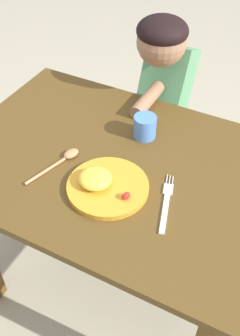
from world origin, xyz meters
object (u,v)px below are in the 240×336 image
Objects in this scene: plate at (104,185)px; person at (163,115)px; spoon at (64,159)px; drinking_cup at (145,127)px; fork at (166,204)px.

person reaches higher than plate.
person reaches higher than spoon.
fork is at bearing -53.61° from drinking_cup.
fork is 0.21× the size of person.
drinking_cup is at bearing 89.81° from plate.
person is at bearing 5.78° from spoon.
fork is 0.36m from spoon.
spoon reaches higher than fork.
drinking_cup is at bearing 100.61° from person.
fork is at bearing -76.97° from spoon.
drinking_cup is 0.08× the size of person.
plate reaches higher than spoon.
person is at bearing 6.12° from fork.
spoon is at bearing 164.65° from plate.
plate reaches higher than fork.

